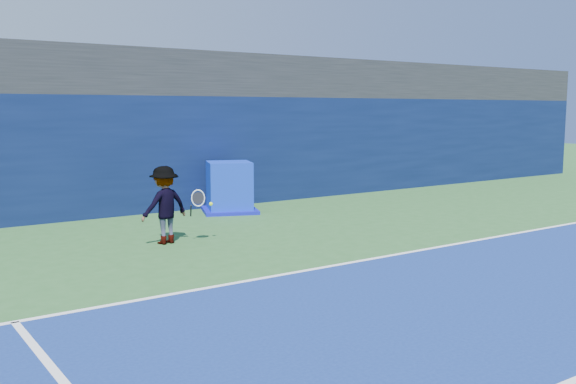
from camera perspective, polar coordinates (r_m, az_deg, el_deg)
name	(u,v)px	position (r m, az deg, el deg)	size (l,w,h in m)	color
ground	(469,313)	(8.89, 15.80, -10.31)	(80.00, 80.00, 0.00)	#2B5C29
baseline	(328,267)	(10.96, 3.55, -6.64)	(24.00, 0.10, 0.01)	white
stadium_band	(134,74)	(18.11, -13.52, 10.15)	(36.00, 3.00, 1.20)	black
back_wall_assembly	(151,154)	(17.19, -12.11, 3.35)	(36.00, 1.03, 3.00)	#0A163B
equipment_cart	(229,189)	(16.72, -5.23, 0.26)	(1.77, 1.77, 1.31)	#0D2BBF
tennis_player	(165,205)	(12.94, -10.91, -1.14)	(1.27, 0.74, 1.55)	white
tennis_ball	(211,204)	(13.08, -6.87, -1.06)	(0.08, 0.08, 0.08)	#C2F11A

